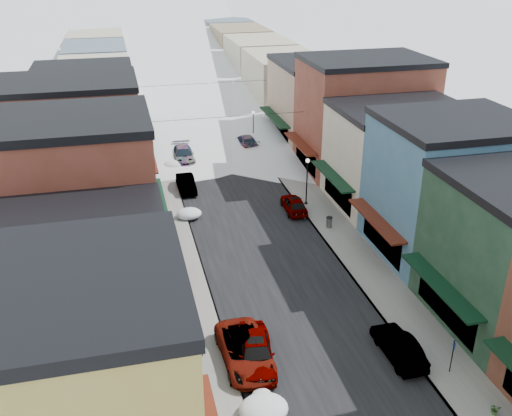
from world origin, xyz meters
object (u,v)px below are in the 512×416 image
car_white_suv (245,351)px  streetlamp_near (307,176)px  car_dark_hatch (186,184)px  trash_can (329,222)px  car_green_sedan (399,346)px  car_silver_sedan (256,352)px

car_white_suv → streetlamp_near: 22.03m
car_dark_hatch → trash_can: size_ratio=4.80×
trash_can → streetlamp_near: (-0.39, 4.90, 2.26)m
car_green_sedan → streetlamp_near: size_ratio=1.02×
car_white_suv → car_silver_sedan: bearing=-29.6°
streetlamp_near → car_white_suv: bearing=-117.3°
car_white_suv → streetlamp_near: (10.07, 19.48, 2.09)m
streetlamp_near → car_green_sedan: bearing=-94.0°
car_white_suv → car_dark_hatch: (0.00, 25.42, -0.07)m
car_green_sedan → trash_can: car_green_sedan is taller
car_white_suv → car_green_sedan: car_white_suv is taller
car_green_sedan → trash_can: (1.85, 16.22, -0.12)m
car_silver_sedan → car_green_sedan: 8.16m
car_white_suv → trash_can: car_white_suv is taller
car_white_suv → car_green_sedan: bearing=-12.5°
car_white_suv → car_dark_hatch: bearing=88.3°
car_dark_hatch → trash_can: 15.06m
car_silver_sedan → trash_can: car_silver_sedan is taller
car_green_sedan → trash_can: bearing=-97.8°
car_silver_sedan → streetlamp_near: streetlamp_near is taller
car_silver_sedan → car_dark_hatch: size_ratio=1.14×
car_white_suv → car_green_sedan: size_ratio=1.27×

